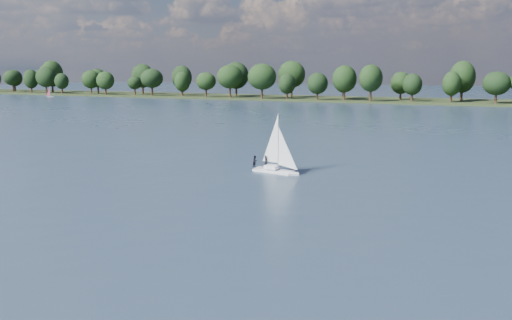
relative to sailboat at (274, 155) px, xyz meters
The scene contains 6 objects.
ground 59.22m from the sailboat, 98.89° to the left, with size 700.00×700.00×0.00m, color #233342.
far_shore 170.73m from the sailboat, 93.07° to the left, with size 660.00×40.00×1.50m, color black.
sailboat is the anchor object (origin of this frame).
dinghy_pink 220.64m from the sailboat, 141.37° to the left, with size 3.31×2.99×5.14m.
pontoon 248.22m from the sailboat, 142.30° to the left, with size 4.00×2.00×0.50m, color #4F5154.
treeline 167.47m from the sailboat, 94.11° to the left, with size 562.50×74.32×18.64m.
Camera 1 is at (37.21, -25.18, 13.29)m, focal length 40.00 mm.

